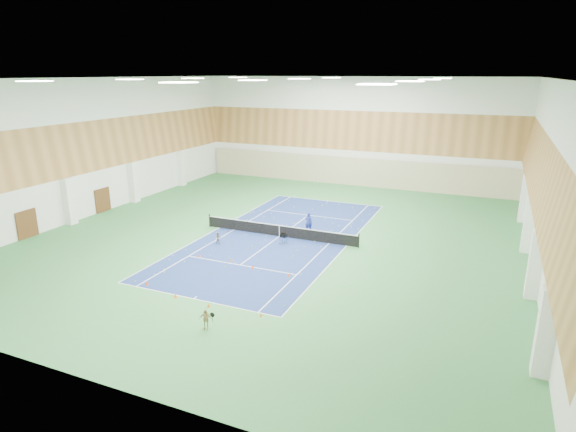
{
  "coord_description": "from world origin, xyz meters",
  "views": [
    {
      "loc": [
        14.85,
        -32.61,
        12.39
      ],
      "look_at": [
        1.04,
        -0.69,
        2.0
      ],
      "focal_mm": 30.0,
      "sensor_mm": 36.0,
      "label": 1
    }
  ],
  "objects_px": {
    "ball_cart": "(283,239)",
    "child_apron": "(205,319)",
    "tennis_net": "(279,230)",
    "child_court": "(218,238)",
    "coach": "(309,222)"
  },
  "relations": [
    {
      "from": "ball_cart",
      "to": "child_apron",
      "type": "bearing_deg",
      "value": -83.25
    },
    {
      "from": "child_apron",
      "to": "tennis_net",
      "type": "bearing_deg",
      "value": 82.34
    },
    {
      "from": "child_court",
      "to": "ball_cart",
      "type": "bearing_deg",
      "value": 12.54
    },
    {
      "from": "tennis_net",
      "to": "child_apron",
      "type": "xyz_separation_m",
      "value": [
        2.47,
        -14.43,
        -0.01
      ]
    },
    {
      "from": "coach",
      "to": "ball_cart",
      "type": "bearing_deg",
      "value": 72.78
    },
    {
      "from": "coach",
      "to": "child_apron",
      "type": "distance_m",
      "value": 16.44
    },
    {
      "from": "coach",
      "to": "child_apron",
      "type": "height_order",
      "value": "coach"
    },
    {
      "from": "coach",
      "to": "child_court",
      "type": "relative_size",
      "value": 1.68
    },
    {
      "from": "tennis_net",
      "to": "child_court",
      "type": "bearing_deg",
      "value": -134.99
    },
    {
      "from": "child_court",
      "to": "child_apron",
      "type": "height_order",
      "value": "child_apron"
    },
    {
      "from": "child_apron",
      "to": "ball_cart",
      "type": "distance_m",
      "value": 13.1
    },
    {
      "from": "child_apron",
      "to": "ball_cart",
      "type": "relative_size",
      "value": 1.31
    },
    {
      "from": "child_apron",
      "to": "ball_cart",
      "type": "bearing_deg",
      "value": 79.16
    },
    {
      "from": "tennis_net",
      "to": "coach",
      "type": "height_order",
      "value": "coach"
    },
    {
      "from": "ball_cart",
      "to": "child_court",
      "type": "bearing_deg",
      "value": -154.93
    }
  ]
}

